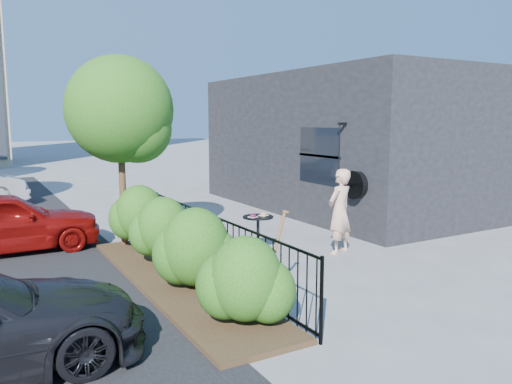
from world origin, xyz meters
TOP-DOWN VIEW (x-y plane):
  - ground at (0.00, 0.00)m, footprint 120.00×120.00m
  - shop_building at (5.50, 4.50)m, footprint 6.22×9.00m
  - fence at (-1.50, 0.00)m, footprint 0.05×6.05m
  - planting_bed at (-2.20, 0.00)m, footprint 1.30×6.00m
  - shrubs at (-2.10, 0.10)m, footprint 1.10×5.60m
  - patio_tree at (-2.24, 2.76)m, footprint 2.20×2.20m
  - cafe_table at (-0.10, 0.92)m, footprint 0.62×0.62m
  - woman at (1.34, 0.15)m, footprint 0.72×0.58m
  - shovel at (-1.26, -1.49)m, footprint 0.48×0.18m
  - car_red at (-4.54, 3.57)m, footprint 3.72×1.50m

SIDE VIEW (x-z plane):
  - ground at x=0.00m, z-range 0.00..0.00m
  - planting_bed at x=-2.20m, z-range 0.00..0.08m
  - cafe_table at x=-0.10m, z-range 0.12..0.95m
  - fence at x=-1.50m, z-range 0.01..1.11m
  - shovel at x=-1.26m, z-range -0.09..1.32m
  - car_red at x=-4.54m, z-range 0.00..1.27m
  - shrubs at x=-2.10m, z-range 0.08..1.32m
  - woman at x=1.34m, z-range 0.00..1.73m
  - shop_building at x=5.50m, z-range 0.00..4.00m
  - patio_tree at x=-2.24m, z-range 0.79..4.73m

